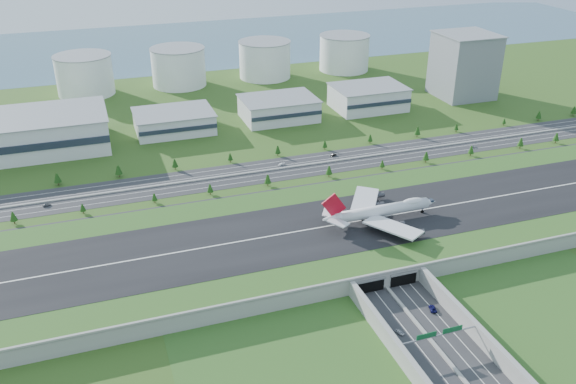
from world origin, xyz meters
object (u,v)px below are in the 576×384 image
object	(u,v)px
boeing_747	(381,211)
car_0	(399,332)
car_2	(433,308)
car_5	(333,155)
car_4	(47,205)
fuel_tank_a	(85,75)
car_7	(281,164)
office_tower	(464,66)
car_6	(473,147)

from	to	relation	value
boeing_747	car_0	distance (m)	85.05
car_2	car_5	distance (m)	177.29
boeing_747	car_4	size ratio (longest dim) A/B	14.10
fuel_tank_a	boeing_747	world-z (taller)	fuel_tank_a
car_5	car_7	size ratio (longest dim) A/B	0.88
fuel_tank_a	car_5	size ratio (longest dim) A/B	11.07
office_tower	car_0	world-z (taller)	office_tower
fuel_tank_a	car_2	world-z (taller)	fuel_tank_a
car_4	car_6	bearing A→B (deg)	-109.10
car_6	boeing_747	bearing A→B (deg)	140.18
fuel_tank_a	car_0	world-z (taller)	fuel_tank_a
car_6	car_4	bearing A→B (deg)	103.01
boeing_747	car_2	distance (m)	70.64
car_2	boeing_747	bearing A→B (deg)	-81.39
office_tower	car_6	world-z (taller)	office_tower
car_7	boeing_747	bearing A→B (deg)	-7.08
boeing_747	car_4	bearing A→B (deg)	151.68
car_4	car_6	distance (m)	291.98
car_0	car_5	xyz separation A→B (m)	(47.28, 185.06, -0.01)
car_2	fuel_tank_a	bearing A→B (deg)	-55.71
car_5	car_7	world-z (taller)	car_5
office_tower	car_2	world-z (taller)	office_tower
office_tower	boeing_747	xyz separation A→B (m)	(-180.30, -197.89, -13.52)
boeing_747	car_4	distance (m)	195.89
fuel_tank_a	boeing_747	distance (m)	342.68
car_6	car_0	bearing A→B (deg)	151.94
car_2	car_6	distance (m)	202.34
fuel_tank_a	car_0	size ratio (longest dim) A/B	11.28
office_tower	car_5	bearing A→B (deg)	-150.70
car_0	car_4	world-z (taller)	car_4
car_0	car_4	distance (m)	222.42
car_2	car_0	bearing A→B (deg)	39.07
office_tower	car_4	size ratio (longest dim) A/B	11.37
car_4	car_7	bearing A→B (deg)	-103.97
car_0	car_5	bearing A→B (deg)	51.10
fuel_tank_a	car_4	xyz separation A→B (m)	(-32.65, -220.69, -16.56)
car_2	car_7	distance (m)	173.06
car_0	car_7	bearing A→B (deg)	63.02
office_tower	car_7	xyz separation A→B (m)	(-202.45, -94.36, -26.64)
office_tower	car_4	bearing A→B (deg)	-163.32
fuel_tank_a	car_0	bearing A→B (deg)	-74.32
boeing_747	car_2	world-z (taller)	boeing_747
office_tower	boeing_747	bearing A→B (deg)	-132.34
car_6	car_7	xyz separation A→B (m)	(-141.75, 15.49, 0.06)
car_4	fuel_tank_a	bearing A→B (deg)	-26.70
car_5	car_7	bearing A→B (deg)	-106.67
car_0	car_7	world-z (taller)	car_0
boeing_747	car_6	distance (m)	149.10
office_tower	car_6	xyz separation A→B (m)	(-60.70, -109.86, -26.70)
fuel_tank_a	car_6	bearing A→B (deg)	-40.93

